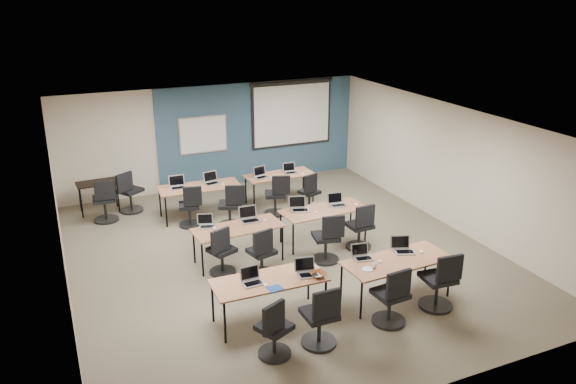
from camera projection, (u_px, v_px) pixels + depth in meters
name	position (u px, v px, depth m)	size (l,w,h in m)	color
floor	(282.00, 254.00, 11.26)	(8.00, 9.00, 0.02)	#6B6354
ceiling	(281.00, 122.00, 10.32)	(8.00, 9.00, 0.02)	white
wall_back	(214.00, 137.00, 14.65)	(8.00, 0.04, 2.70)	beige
wall_front	(424.00, 305.00, 6.93)	(8.00, 0.04, 2.70)	beige
wall_left	(59.00, 224.00, 9.28)	(0.04, 9.00, 2.70)	beige
wall_right	(449.00, 166.00, 12.30)	(0.04, 9.00, 2.70)	beige
blue_accent_panel	(259.00, 132.00, 15.10)	(5.50, 0.04, 2.70)	#3D5977
whiteboard	(203.00, 135.00, 14.44)	(1.28, 0.03, 0.98)	#B7B7B7
projector_screen	(292.00, 110.00, 15.22)	(2.40, 0.10, 1.82)	black
training_table_front_left	(269.00, 282.00, 8.81)	(1.80, 0.75, 0.73)	#9B6B3F
training_table_front_right	(397.00, 262.00, 9.44)	(1.86, 0.78, 0.73)	brown
training_table_mid_left	(238.00, 229.00, 10.72)	(1.72, 0.72, 0.73)	brown
training_table_mid_right	(324.00, 211.00, 11.58)	(1.79, 0.75, 0.73)	brown
training_table_back_left	(200.00, 188.00, 12.89)	(1.85, 0.77, 0.73)	#A06E33
training_table_back_right	(280.00, 176.00, 13.71)	(1.68, 0.70, 0.73)	brown
laptop_0	(252.00, 279.00, 8.68)	(0.32, 0.27, 0.24)	silver
mouse_0	(266.00, 285.00, 8.61)	(0.06, 0.10, 0.03)	white
task_chair_0	(274.00, 333.00, 8.00)	(0.52, 0.49, 0.97)	black
laptop_1	(307.00, 270.00, 8.94)	(0.33, 0.28, 0.25)	silver
mouse_1	(321.00, 277.00, 8.85)	(0.06, 0.09, 0.03)	white
task_chair_1	(321.00, 321.00, 8.25)	(0.54, 0.54, 1.02)	black
laptop_2	(362.00, 255.00, 9.47)	(0.30, 0.26, 0.23)	silver
mouse_2	(380.00, 261.00, 9.35)	(0.06, 0.10, 0.03)	white
task_chair_2	(392.00, 301.00, 8.78)	(0.54, 0.54, 1.02)	black
laptop_3	(403.00, 248.00, 9.71)	(0.34, 0.29, 0.26)	#ACACB2
mouse_3	(422.00, 252.00, 9.69)	(0.06, 0.10, 0.04)	white
task_chair_3	(440.00, 285.00, 9.22)	(0.57, 0.57, 1.04)	black
laptop_4	(206.00, 223.00, 10.72)	(0.30, 0.26, 0.23)	#B8B8C3
mouse_4	(214.00, 228.00, 10.63)	(0.06, 0.10, 0.04)	white
task_chair_4	(222.00, 255.00, 10.33)	(0.52, 0.49, 0.98)	black
laptop_5	(249.00, 217.00, 10.99)	(0.36, 0.31, 0.27)	#B7B7BD
mouse_5	(265.00, 220.00, 11.00)	(0.06, 0.10, 0.03)	white
task_chair_5	(262.00, 256.00, 10.27)	(0.50, 0.50, 0.98)	black
laptop_6	(299.00, 207.00, 11.51)	(0.35, 0.30, 0.27)	#A4A4AA
mouse_6	(316.00, 212.00, 11.38)	(0.06, 0.10, 0.03)	white
task_chair_6	(327.00, 242.00, 10.80)	(0.54, 0.54, 1.01)	black
laptop_7	(337.00, 202.00, 11.75)	(0.33, 0.28, 0.25)	#ADAEB5
mouse_7	(356.00, 204.00, 11.78)	(0.06, 0.10, 0.04)	white
task_chair_7	(361.00, 230.00, 11.34)	(0.52, 0.52, 1.00)	black
laptop_8	(178.00, 185.00, 12.77)	(0.36, 0.31, 0.27)	#ADADAD
mouse_8	(189.00, 189.00, 12.64)	(0.07, 0.11, 0.04)	white
task_chair_8	(190.00, 209.00, 12.42)	(0.50, 0.50, 0.98)	black
laptop_9	(212.00, 180.00, 13.07)	(0.34, 0.29, 0.26)	#ADADAD
mouse_9	(223.00, 184.00, 12.97)	(0.06, 0.10, 0.03)	white
task_chair_9	(231.00, 209.00, 12.40)	(0.56, 0.53, 1.01)	black
laptop_10	(261.00, 175.00, 13.48)	(0.33, 0.28, 0.25)	#ABABAB
mouse_10	(271.00, 178.00, 13.43)	(0.06, 0.09, 0.03)	white
task_chair_10	(277.00, 198.00, 13.05)	(0.54, 0.52, 1.00)	black
laptop_11	(290.00, 170.00, 13.80)	(0.31, 0.26, 0.24)	#BCBCBE
mouse_11	(303.00, 174.00, 13.69)	(0.06, 0.10, 0.04)	white
task_chair_11	(310.00, 195.00, 13.31)	(0.48, 0.47, 0.95)	black
blue_mousepad	(275.00, 288.00, 8.53)	(0.22, 0.18, 0.01)	navy
snack_bowl	(318.00, 274.00, 8.88)	(0.30, 0.30, 0.07)	brown
snack_plate	(368.00, 269.00, 9.10)	(0.18, 0.18, 0.01)	white
coffee_cup	(375.00, 266.00, 9.14)	(0.06, 0.06, 0.06)	white
utility_table	(98.00, 186.00, 13.12)	(0.94, 0.52, 0.75)	black
spare_chair_a	(129.00, 195.00, 13.20)	(0.62, 0.55, 1.03)	black
spare_chair_b	(105.00, 204.00, 12.66)	(0.55, 0.55, 1.03)	black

